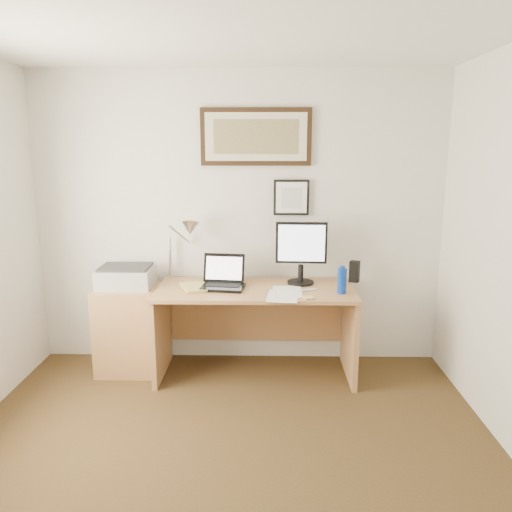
{
  "coord_description": "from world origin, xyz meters",
  "views": [
    {
      "loc": [
        0.24,
        -2.26,
        1.87
      ],
      "look_at": [
        0.16,
        1.43,
        1.06
      ],
      "focal_mm": 35.0,
      "sensor_mm": 36.0,
      "label": 1
    }
  ],
  "objects_px": {
    "laptop": "(223,280)",
    "lcd_monitor": "(301,250)",
    "printer": "(126,277)",
    "water_bottle": "(342,281)",
    "desk": "(255,312)",
    "book": "(183,288)",
    "side_cabinet": "(128,330)"
  },
  "relations": [
    {
      "from": "side_cabinet",
      "to": "desk",
      "type": "bearing_deg",
      "value": 1.89
    },
    {
      "from": "laptop",
      "to": "lcd_monitor",
      "type": "xyz_separation_m",
      "value": [
        0.64,
        0.11,
        0.23
      ]
    },
    {
      "from": "water_bottle",
      "to": "printer",
      "type": "height_order",
      "value": "water_bottle"
    },
    {
      "from": "side_cabinet",
      "to": "laptop",
      "type": "xyz_separation_m",
      "value": [
        0.81,
        -0.03,
        0.44
      ]
    },
    {
      "from": "side_cabinet",
      "to": "book",
      "type": "relative_size",
      "value": 2.53
    },
    {
      "from": "water_bottle",
      "to": "desk",
      "type": "xyz_separation_m",
      "value": [
        -0.68,
        0.22,
        -0.33
      ]
    },
    {
      "from": "laptop",
      "to": "water_bottle",
      "type": "bearing_deg",
      "value": -9.34
    },
    {
      "from": "side_cabinet",
      "to": "desk",
      "type": "relative_size",
      "value": 0.46
    },
    {
      "from": "water_bottle",
      "to": "printer",
      "type": "bearing_deg",
      "value": 172.94
    },
    {
      "from": "desk",
      "to": "lcd_monitor",
      "type": "relative_size",
      "value": 3.08
    },
    {
      "from": "book",
      "to": "desk",
      "type": "relative_size",
      "value": 0.18
    },
    {
      "from": "side_cabinet",
      "to": "lcd_monitor",
      "type": "relative_size",
      "value": 1.4
    },
    {
      "from": "book",
      "to": "side_cabinet",
      "type": "bearing_deg",
      "value": 167.33
    },
    {
      "from": "side_cabinet",
      "to": "printer",
      "type": "height_order",
      "value": "printer"
    },
    {
      "from": "side_cabinet",
      "to": "lcd_monitor",
      "type": "distance_m",
      "value": 1.6
    },
    {
      "from": "water_bottle",
      "to": "printer",
      "type": "xyz_separation_m",
      "value": [
        -1.75,
        0.22,
        -0.03
      ]
    },
    {
      "from": "laptop",
      "to": "printer",
      "type": "distance_m",
      "value": 0.82
    },
    {
      "from": "book",
      "to": "water_bottle",
      "type": "bearing_deg",
      "value": -3.27
    },
    {
      "from": "water_bottle",
      "to": "lcd_monitor",
      "type": "relative_size",
      "value": 0.38
    },
    {
      "from": "laptop",
      "to": "lcd_monitor",
      "type": "bearing_deg",
      "value": 9.95
    },
    {
      "from": "desk",
      "to": "laptop",
      "type": "height_order",
      "value": "laptop"
    },
    {
      "from": "desk",
      "to": "lcd_monitor",
      "type": "xyz_separation_m",
      "value": [
        0.38,
        0.05,
        0.53
      ]
    },
    {
      "from": "printer",
      "to": "desk",
      "type": "bearing_deg",
      "value": 0.05
    },
    {
      "from": "side_cabinet",
      "to": "book",
      "type": "distance_m",
      "value": 0.64
    },
    {
      "from": "desk",
      "to": "book",
      "type": "bearing_deg",
      "value": -165.79
    },
    {
      "from": "book",
      "to": "lcd_monitor",
      "type": "bearing_deg",
      "value": 11.51
    },
    {
      "from": "desk",
      "to": "side_cabinet",
      "type": "bearing_deg",
      "value": -178.11
    },
    {
      "from": "printer",
      "to": "laptop",
      "type": "bearing_deg",
      "value": -4.4
    },
    {
      "from": "water_bottle",
      "to": "printer",
      "type": "distance_m",
      "value": 1.77
    },
    {
      "from": "printer",
      "to": "book",
      "type": "bearing_deg",
      "value": -16.31
    },
    {
      "from": "desk",
      "to": "printer",
      "type": "xyz_separation_m",
      "value": [
        -1.07,
        -0.0,
        0.3
      ]
    },
    {
      "from": "desk",
      "to": "laptop",
      "type": "bearing_deg",
      "value": -166.24
    }
  ]
}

